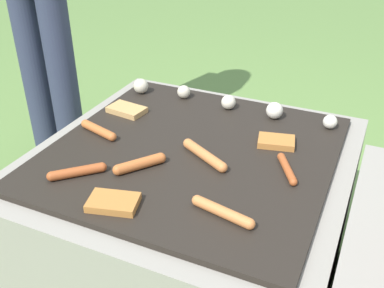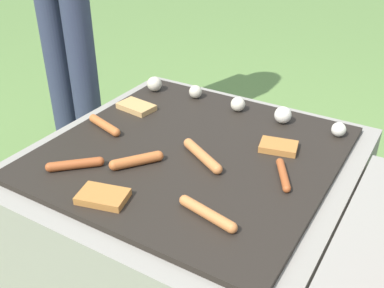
% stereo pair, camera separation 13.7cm
% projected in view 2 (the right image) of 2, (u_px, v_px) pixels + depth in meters
% --- Properties ---
extents(ground_plane, '(14.00, 14.00, 0.00)m').
position_uv_depth(ground_plane, '(192.00, 256.00, 1.61)').
color(ground_plane, '#608442').
extents(grill, '(0.95, 0.95, 0.45)m').
position_uv_depth(grill, '(192.00, 208.00, 1.49)').
color(grill, gray).
rests_on(grill, ground_plane).
extents(sausage_back_left, '(0.18, 0.11, 0.03)m').
position_uv_depth(sausage_back_left, '(202.00, 156.00, 1.32)').
color(sausage_back_left, '#C6753D').
rests_on(sausage_back_left, grill).
extents(sausage_front_right, '(0.13, 0.12, 0.03)m').
position_uv_depth(sausage_front_right, '(75.00, 164.00, 1.28)').
color(sausage_front_right, '#A34C23').
rests_on(sausage_front_right, grill).
extents(sausage_mid_left, '(0.09, 0.14, 0.02)m').
position_uv_depth(sausage_mid_left, '(283.00, 175.00, 1.24)').
color(sausage_mid_left, '#A34C23').
rests_on(sausage_mid_left, grill).
extents(sausage_back_center, '(0.18, 0.06, 0.03)m').
position_uv_depth(sausage_back_center, '(207.00, 213.00, 1.09)').
color(sausage_back_center, '#C6753D').
rests_on(sausage_back_center, grill).
extents(sausage_back_right, '(0.11, 0.14, 0.03)m').
position_uv_depth(sausage_back_right, '(137.00, 160.00, 1.30)').
color(sausage_back_right, '#B7602D').
rests_on(sausage_back_right, grill).
extents(sausage_front_center, '(0.16, 0.07, 0.03)m').
position_uv_depth(sausage_front_center, '(104.00, 125.00, 1.49)').
color(sausage_front_center, '#B7602D').
rests_on(sausage_front_center, grill).
extents(bread_slice_right, '(0.13, 0.10, 0.02)m').
position_uv_depth(bread_slice_right, '(278.00, 147.00, 1.38)').
color(bread_slice_right, '#B27033').
rests_on(bread_slice_right, grill).
extents(bread_slice_center, '(0.14, 0.10, 0.02)m').
position_uv_depth(bread_slice_center, '(136.00, 107.00, 1.62)').
color(bread_slice_center, tan).
rests_on(bread_slice_center, grill).
extents(bread_slice_left, '(0.14, 0.11, 0.02)m').
position_uv_depth(bread_slice_left, '(103.00, 196.00, 1.16)').
color(bread_slice_left, '#B27033').
rests_on(bread_slice_left, grill).
extents(mushroom_row, '(0.77, 0.08, 0.06)m').
position_uv_depth(mushroom_row, '(231.00, 102.00, 1.61)').
color(mushroom_row, beige).
rests_on(mushroom_row, grill).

